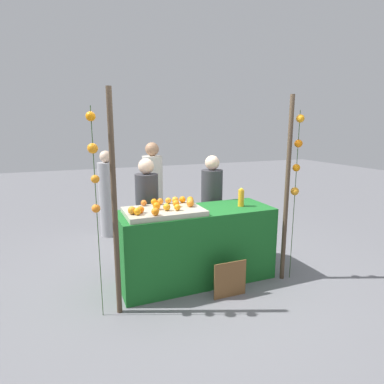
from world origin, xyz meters
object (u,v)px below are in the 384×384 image
at_px(chalkboard_sign, 230,280).
at_px(vendor_left, 148,219).
at_px(juice_bottle, 241,198).
at_px(vendor_right, 212,212).
at_px(orange_0, 177,207).
at_px(orange_1, 190,200).
at_px(stall_counter, 196,245).

height_order(chalkboard_sign, vendor_left, vendor_left).
distance_m(juice_bottle, vendor_right, 0.71).
bearing_deg(orange_0, orange_1, 46.59).
height_order(orange_1, vendor_left, vendor_left).
bearing_deg(juice_bottle, chalkboard_sign, -129.66).
relative_size(orange_0, vendor_right, 0.05).
bearing_deg(vendor_right, orange_0, -137.42).
height_order(juice_bottle, vendor_left, vendor_left).
bearing_deg(vendor_left, juice_bottle, -28.85).
height_order(stall_counter, vendor_right, vendor_right).
distance_m(vendor_left, vendor_right, 0.98).
bearing_deg(chalkboard_sign, orange_1, 108.01).
distance_m(orange_0, orange_1, 0.40).
xyz_separation_m(stall_counter, chalkboard_sign, (0.19, -0.55, -0.26)).
distance_m(orange_0, vendor_left, 0.80).
xyz_separation_m(orange_1, vendor_right, (0.51, 0.43, -0.32)).
relative_size(stall_counter, vendor_left, 1.26).
bearing_deg(stall_counter, orange_0, -153.66).
height_order(juice_bottle, chalkboard_sign, juice_bottle).
xyz_separation_m(orange_1, juice_bottle, (0.64, -0.18, 0.01)).
height_order(orange_0, chalkboard_sign, orange_0).
bearing_deg(vendor_left, vendor_right, 0.58).
bearing_deg(vendor_left, orange_0, -75.47).
height_order(juice_bottle, vendor_right, vendor_right).
distance_m(stall_counter, juice_bottle, 0.85).
bearing_deg(vendor_left, orange_1, -42.55).
relative_size(stall_counter, orange_1, 23.30).
height_order(stall_counter, orange_0, orange_0).
relative_size(chalkboard_sign, vendor_left, 0.29).
height_order(orange_0, juice_bottle, juice_bottle).
height_order(chalkboard_sign, vendor_right, vendor_right).
height_order(stall_counter, vendor_left, vendor_left).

